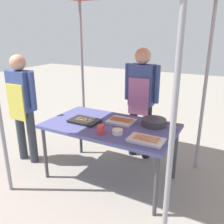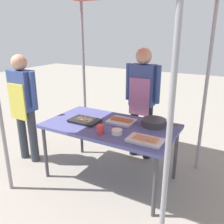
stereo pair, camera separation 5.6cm
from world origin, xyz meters
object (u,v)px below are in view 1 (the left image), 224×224
tray_grilled_sausages (121,121)px  vendor_woman (141,95)px  tray_pork_links (146,140)px  stall_table (110,129)px  cooking_wok (154,122)px  tray_meat_skewers (85,121)px  customer_nearby (22,101)px  condiment_bowl (118,132)px  drink_cup_near_edge (101,129)px

tray_grilled_sausages → vendor_woman: 0.63m
tray_grilled_sausages → tray_pork_links: size_ratio=0.87×
stall_table → cooking_wok: size_ratio=3.48×
tray_meat_skewers → tray_grilled_sausages: bearing=26.1°
cooking_wok → customer_nearby: size_ratio=0.30×
stall_table → customer_nearby: 1.34m
tray_grilled_sausages → stall_table: bearing=-124.0°
customer_nearby → tray_grilled_sausages: bearing=12.2°
tray_meat_skewers → condiment_bowl: (0.54, -0.14, 0.01)m
condiment_bowl → vendor_woman: 0.97m
tray_meat_skewers → cooking_wok: size_ratio=0.82×
tray_grilled_sausages → condiment_bowl: size_ratio=2.71×
drink_cup_near_edge → customer_nearby: customer_nearby is taller
stall_table → condiment_bowl: 0.31m
tray_pork_links → drink_cup_near_edge: drink_cup_near_edge is taller
tray_meat_skewers → customer_nearby: customer_nearby is taller
tray_grilled_sausages → vendor_woman: vendor_woman is taller
cooking_wok → drink_cup_near_edge: (-0.44, -0.52, 0.01)m
tray_pork_links → cooking_wok: bearing=99.4°
tray_meat_skewers → cooking_wok: 0.87m
tray_grilled_sausages → vendor_woman: size_ratio=0.20×
tray_pork_links → tray_meat_skewers: bearing=169.0°
stall_table → tray_pork_links: bearing=-23.6°
stall_table → cooking_wok: (0.48, 0.23, 0.10)m
condiment_bowl → customer_nearby: customer_nearby is taller
tray_meat_skewers → vendor_woman: vendor_woman is taller
vendor_woman → cooking_wok: bearing=126.5°
stall_table → tray_grilled_sausages: 0.18m
drink_cup_near_edge → vendor_woman: vendor_woman is taller
stall_table → tray_meat_skewers: size_ratio=4.24×
tray_meat_skewers → drink_cup_near_edge: size_ratio=3.68×
stall_table → condiment_bowl: size_ratio=13.32×
tray_grilled_sausages → cooking_wok: cooking_wok is taller
stall_table → tray_grilled_sausages: tray_grilled_sausages is taller
cooking_wok → tray_grilled_sausages: bearing=-165.6°
condiment_bowl → vendor_woman: size_ratio=0.07×
tray_grilled_sausages → customer_nearby: customer_nearby is taller
drink_cup_near_edge → customer_nearby: bearing=174.9°
vendor_woman → stall_table: bearing=81.4°
stall_table → tray_grilled_sausages: (0.09, 0.13, 0.07)m
tray_pork_links → drink_cup_near_edge: bearing=-175.1°
stall_table → drink_cup_near_edge: size_ratio=15.60×
customer_nearby → condiment_bowl: bearing=-1.5°
drink_cup_near_edge → tray_grilled_sausages: bearing=83.6°
tray_pork_links → vendor_woman: size_ratio=0.23×
tray_pork_links → condiment_bowl: condiment_bowl is taller
cooking_wok → vendor_woman: (-0.37, 0.50, 0.18)m
cooking_wok → vendor_woman: vendor_woman is taller
vendor_woman → customer_nearby: vendor_woman is taller
tray_grilled_sausages → tray_pork_links: 0.60m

